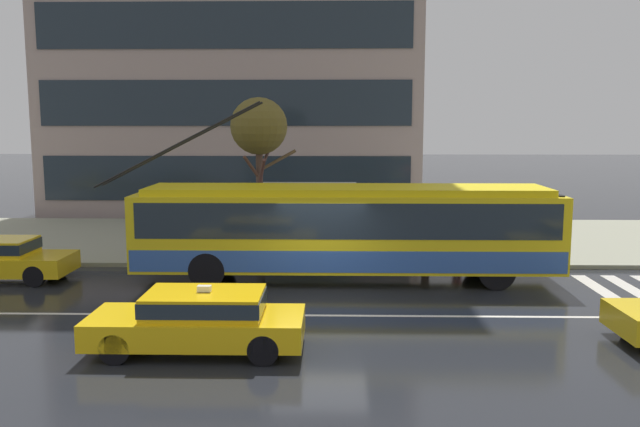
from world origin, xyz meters
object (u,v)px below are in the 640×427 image
pedestrian_walking_past (424,210)px  street_tree_bare (259,128)px  bus_shelter (307,200)px  taxi_oncoming_near (200,318)px  pedestrian_approaching_curb (461,207)px  pedestrian_at_shelter (491,231)px  trolleybus (347,229)px

pedestrian_walking_past → street_tree_bare: 6.43m
bus_shelter → street_tree_bare: street_tree_bare is taller
taxi_oncoming_near → street_tree_bare: 10.85m
pedestrian_approaching_curb → bus_shelter: bearing=178.5°
taxi_oncoming_near → pedestrian_walking_past: bearing=58.0°
taxi_oncoming_near → pedestrian_at_shelter: (8.03, 8.74, 0.41)m
pedestrian_at_shelter → pedestrian_approaching_curb: 1.71m
taxi_oncoming_near → bus_shelter: bus_shelter is taller
pedestrian_approaching_curb → street_tree_bare: (-7.16, 0.02, 2.76)m
taxi_oncoming_near → pedestrian_at_shelter: bearing=47.4°
street_tree_bare → pedestrian_walking_past: bearing=-7.6°
taxi_oncoming_near → pedestrian_approaching_curb: pedestrian_approaching_curb is taller
trolleybus → bus_shelter: (-1.35, 3.99, 0.38)m
street_tree_bare → pedestrian_approaching_curb: bearing=-0.2°
taxi_oncoming_near → pedestrian_walking_past: pedestrian_walking_past is taller
trolleybus → taxi_oncoming_near: bearing=-116.5°
pedestrian_approaching_curb → trolleybus: bearing=-137.0°
trolleybus → pedestrian_walking_past: (2.72, 3.10, 0.17)m
pedestrian_approaching_curb → street_tree_bare: street_tree_bare is taller
pedestrian_at_shelter → pedestrian_walking_past: (-2.16, 0.66, 0.62)m
taxi_oncoming_near → pedestrian_walking_past: (5.87, 9.40, 1.03)m
pedestrian_at_shelter → pedestrian_approaching_curb: size_ratio=0.84×
trolleybus → taxi_oncoming_near: size_ratio=3.09×
pedestrian_approaching_curb → pedestrian_walking_past: 1.59m
trolleybus → street_tree_bare: (-3.04, 3.86, 2.93)m
pedestrian_at_shelter → bus_shelter: bearing=166.0°
street_tree_bare → pedestrian_at_shelter: bearing=-10.2°
pedestrian_approaching_curb → street_tree_bare: bearing=179.8°
bus_shelter → street_tree_bare: 3.06m
trolleybus → pedestrian_approaching_curb: bearing=43.0°
bus_shelter → trolleybus: bearing=-71.3°
pedestrian_at_shelter → street_tree_bare: bearing=169.8°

